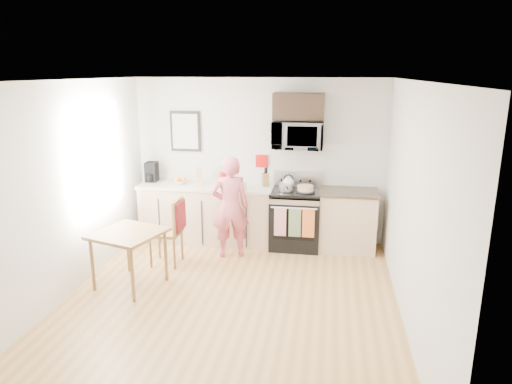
% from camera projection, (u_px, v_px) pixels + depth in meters
% --- Properties ---
extents(floor, '(4.60, 4.60, 0.00)m').
position_uv_depth(floor, '(229.00, 304.00, 5.46)').
color(floor, '#9E733D').
rests_on(floor, ground).
extents(back_wall, '(4.00, 0.04, 2.60)m').
position_uv_depth(back_wall, '(259.00, 161.00, 7.31)').
color(back_wall, silver).
rests_on(back_wall, floor).
extents(front_wall, '(4.00, 0.04, 2.60)m').
position_uv_depth(front_wall, '(148.00, 296.00, 2.93)').
color(front_wall, silver).
rests_on(front_wall, floor).
extents(left_wall, '(0.04, 4.60, 2.60)m').
position_uv_depth(left_wall, '(63.00, 192.00, 5.43)').
color(left_wall, silver).
rests_on(left_wall, floor).
extents(right_wall, '(0.04, 4.60, 2.60)m').
position_uv_depth(right_wall, '(412.00, 208.00, 4.81)').
color(right_wall, silver).
rests_on(right_wall, floor).
extents(ceiling, '(4.00, 4.60, 0.04)m').
position_uv_depth(ceiling, '(225.00, 80.00, 4.79)').
color(ceiling, white).
rests_on(ceiling, back_wall).
extents(window, '(0.06, 1.40, 1.50)m').
position_uv_depth(window, '(98.00, 159.00, 6.13)').
color(window, white).
rests_on(window, left_wall).
extents(cabinet_left, '(2.10, 0.60, 0.90)m').
position_uv_depth(cabinet_left, '(207.00, 214.00, 7.37)').
color(cabinet_left, tan).
rests_on(cabinet_left, floor).
extents(countertop_left, '(2.14, 0.64, 0.04)m').
position_uv_depth(countertop_left, '(206.00, 186.00, 7.25)').
color(countertop_left, beige).
rests_on(countertop_left, cabinet_left).
extents(cabinet_right, '(0.84, 0.60, 0.90)m').
position_uv_depth(cabinet_right, '(347.00, 221.00, 7.02)').
color(cabinet_right, tan).
rests_on(cabinet_right, floor).
extents(countertop_right, '(0.88, 0.64, 0.04)m').
position_uv_depth(countertop_right, '(349.00, 192.00, 6.90)').
color(countertop_right, black).
rests_on(countertop_right, cabinet_right).
extents(range, '(0.76, 0.70, 1.16)m').
position_uv_depth(range, '(295.00, 220.00, 7.13)').
color(range, black).
rests_on(range, floor).
extents(microwave, '(0.76, 0.51, 0.42)m').
position_uv_depth(microwave, '(298.00, 135.00, 6.89)').
color(microwave, '#ADACB1').
rests_on(microwave, back_wall).
extents(upper_cabinet, '(0.76, 0.35, 0.40)m').
position_uv_depth(upper_cabinet, '(299.00, 106.00, 6.82)').
color(upper_cabinet, black).
rests_on(upper_cabinet, back_wall).
extents(wall_art, '(0.50, 0.04, 0.65)m').
position_uv_depth(wall_art, '(185.00, 131.00, 7.36)').
color(wall_art, black).
rests_on(wall_art, back_wall).
extents(wall_trivet, '(0.20, 0.02, 0.20)m').
position_uv_depth(wall_trivet, '(262.00, 161.00, 7.29)').
color(wall_trivet, '#A30E0E').
rests_on(wall_trivet, back_wall).
extents(person, '(0.64, 0.53, 1.52)m').
position_uv_depth(person, '(230.00, 207.00, 6.69)').
color(person, '#BD3449').
rests_on(person, floor).
extents(dining_table, '(0.85, 0.85, 0.73)m').
position_uv_depth(dining_table, '(128.00, 238.00, 5.76)').
color(dining_table, brown).
rests_on(dining_table, floor).
extents(chair, '(0.46, 0.41, 0.97)m').
position_uv_depth(chair, '(175.00, 223.00, 6.42)').
color(chair, brown).
rests_on(chair, floor).
extents(knife_block, '(0.13, 0.15, 0.20)m').
position_uv_depth(knife_block, '(265.00, 180.00, 7.17)').
color(knife_block, brown).
rests_on(knife_block, countertop_left).
extents(utensil_crock, '(0.13, 0.13, 0.38)m').
position_uv_depth(utensil_crock, '(224.00, 173.00, 7.38)').
color(utensil_crock, '#A30E0E').
rests_on(utensil_crock, countertop_left).
extents(fruit_bowl, '(0.28, 0.28, 0.10)m').
position_uv_depth(fruit_bowl, '(180.00, 181.00, 7.33)').
color(fruit_bowl, white).
rests_on(fruit_bowl, countertop_left).
extents(milk_carton, '(0.14, 0.14, 0.28)m').
position_uv_depth(milk_carton, '(198.00, 176.00, 7.22)').
color(milk_carton, '#D3AF7E').
rests_on(milk_carton, countertop_left).
extents(coffee_maker, '(0.19, 0.27, 0.32)m').
position_uv_depth(coffee_maker, '(151.00, 172.00, 7.45)').
color(coffee_maker, black).
rests_on(coffee_maker, countertop_left).
extents(bread_bag, '(0.30, 0.15, 0.11)m').
position_uv_depth(bread_bag, '(236.00, 186.00, 6.97)').
color(bread_bag, tan).
rests_on(bread_bag, countertop_left).
extents(cake, '(0.29, 0.29, 0.10)m').
position_uv_depth(cake, '(305.00, 189.00, 6.89)').
color(cake, black).
rests_on(cake, range).
extents(kettle, '(0.18, 0.18, 0.22)m').
position_uv_depth(kettle, '(289.00, 182.00, 7.09)').
color(kettle, white).
rests_on(kettle, range).
extents(pot, '(0.21, 0.36, 0.11)m').
position_uv_depth(pot, '(286.00, 188.00, 6.93)').
color(pot, '#ADACB1').
rests_on(pot, range).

